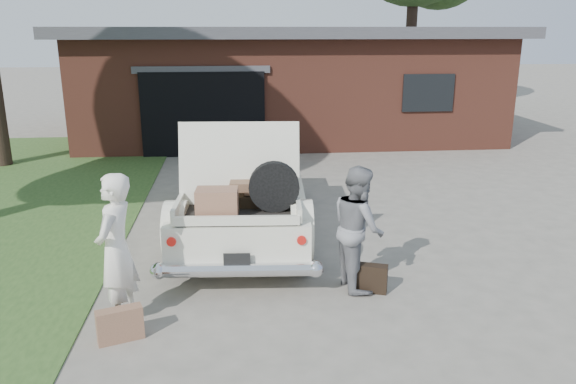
{
  "coord_description": "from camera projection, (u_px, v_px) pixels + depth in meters",
  "views": [
    {
      "loc": [
        -0.72,
        -6.77,
        3.26
      ],
      "look_at": [
        0.0,
        0.6,
        1.1
      ],
      "focal_mm": 35.0,
      "sensor_mm": 36.0,
      "label": 1
    }
  ],
  "objects": [
    {
      "name": "ground",
      "position": [
        292.0,
        284.0,
        7.45
      ],
      "size": [
        90.0,
        90.0,
        0.0
      ],
      "primitive_type": "plane",
      "color": "gray",
      "rests_on": "ground"
    },
    {
      "name": "house",
      "position": [
        286.0,
        80.0,
        18.03
      ],
      "size": [
        12.8,
        7.8,
        3.3
      ],
      "color": "brown",
      "rests_on": "ground"
    },
    {
      "name": "sedan",
      "position": [
        245.0,
        189.0,
        9.18
      ],
      "size": [
        2.25,
        5.11,
        2.05
      ],
      "rotation": [
        0.0,
        0.0,
        -0.06
      ],
      "color": "silver",
      "rests_on": "ground"
    },
    {
      "name": "woman_left",
      "position": [
        116.0,
        250.0,
        6.27
      ],
      "size": [
        0.56,
        0.72,
        1.77
      ],
      "primitive_type": "imported",
      "rotation": [
        0.0,
        0.0,
        -1.8
      ],
      "color": "white",
      "rests_on": "ground"
    },
    {
      "name": "woman_right",
      "position": [
        358.0,
        227.0,
        7.19
      ],
      "size": [
        0.71,
        0.86,
        1.62
      ],
      "primitive_type": "imported",
      "rotation": [
        0.0,
        0.0,
        1.71
      ],
      "color": "gray",
      "rests_on": "ground"
    },
    {
      "name": "suitcase_left",
      "position": [
        120.0,
        325.0,
        6.06
      ],
      "size": [
        0.51,
        0.31,
        0.38
      ],
      "primitive_type": "cube",
      "rotation": [
        0.0,
        0.0,
        0.34
      ],
      "color": "#96674C",
      "rests_on": "ground"
    },
    {
      "name": "suitcase_right",
      "position": [
        369.0,
        278.0,
        7.2
      ],
      "size": [
        0.5,
        0.3,
        0.37
      ],
      "primitive_type": "cube",
      "rotation": [
        0.0,
        0.0,
        -0.34
      ],
      "color": "black",
      "rests_on": "ground"
    }
  ]
}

